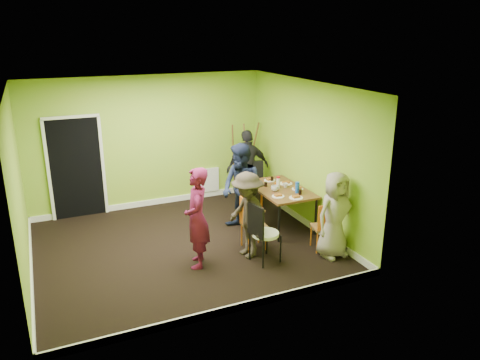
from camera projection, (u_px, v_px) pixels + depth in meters
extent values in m
plane|color=black|center=(183.00, 246.00, 8.32)|extent=(5.00, 5.00, 0.00)
cube|color=#9BBC30|center=(149.00, 142.00, 9.84)|extent=(5.00, 0.04, 2.80)
cube|color=#9BBC30|center=(232.00, 218.00, 5.93)|extent=(5.00, 0.04, 2.80)
cube|color=#9BBC30|center=(18.00, 191.00, 6.92)|extent=(0.04, 4.50, 2.80)
cube|color=#9BBC30|center=(307.00, 155.00, 8.85)|extent=(0.04, 4.50, 2.80)
cube|color=white|center=(177.00, 87.00, 7.45)|extent=(5.00, 4.50, 0.04)
cube|color=black|center=(76.00, 168.00, 9.35)|extent=(1.00, 0.05, 2.04)
cube|color=white|center=(208.00, 180.00, 10.62)|extent=(0.50, 0.04, 0.55)
cylinder|color=black|center=(279.00, 223.00, 8.39)|extent=(0.04, 0.04, 0.71)
cylinder|color=black|center=(316.00, 217.00, 8.69)|extent=(0.04, 0.04, 0.71)
cylinder|color=black|center=(247.00, 199.00, 9.58)|extent=(0.04, 0.04, 0.71)
cylinder|color=black|center=(280.00, 194.00, 9.89)|extent=(0.04, 0.04, 0.71)
cube|color=brown|center=(280.00, 189.00, 9.02)|extent=(0.90, 1.50, 0.04)
cylinder|color=orange|center=(244.00, 217.00, 9.09)|extent=(0.02, 0.02, 0.40)
cylinder|color=orange|center=(248.00, 223.00, 8.81)|extent=(0.02, 0.02, 0.40)
cylinder|color=orange|center=(259.00, 215.00, 9.16)|extent=(0.02, 0.02, 0.40)
cylinder|color=orange|center=(264.00, 221.00, 8.88)|extent=(0.02, 0.02, 0.40)
cube|color=brown|center=(254.00, 209.00, 8.92)|extent=(0.41, 0.41, 0.04)
cube|color=orange|center=(245.00, 198.00, 8.81)|extent=(0.08, 0.34, 0.45)
cylinder|color=orange|center=(242.00, 234.00, 8.28)|extent=(0.03, 0.03, 0.43)
cylinder|color=orange|center=(249.00, 242.00, 7.99)|extent=(0.03, 0.03, 0.43)
cylinder|color=orange|center=(259.00, 231.00, 8.39)|extent=(0.03, 0.03, 0.43)
cylinder|color=orange|center=(266.00, 239.00, 8.10)|extent=(0.03, 0.03, 0.43)
cube|color=brown|center=(254.00, 225.00, 8.12)|extent=(0.40, 0.40, 0.04)
cube|color=orange|center=(244.00, 213.00, 7.98)|extent=(0.04, 0.37, 0.48)
cylinder|color=orange|center=(261.00, 195.00, 10.19)|extent=(0.03, 0.03, 0.43)
cylinder|color=orange|center=(246.00, 196.00, 10.18)|extent=(0.03, 0.03, 0.43)
cylinder|color=orange|center=(262.00, 201.00, 9.88)|extent=(0.03, 0.03, 0.43)
cylinder|color=orange|center=(247.00, 201.00, 9.87)|extent=(0.03, 0.03, 0.43)
cube|color=brown|center=(254.00, 189.00, 9.96)|extent=(0.51, 0.51, 0.04)
cube|color=orange|center=(254.00, 174.00, 10.06)|extent=(0.35, 0.17, 0.48)
cylinder|color=orange|center=(317.00, 242.00, 7.99)|extent=(0.02, 0.02, 0.41)
cylinder|color=orange|center=(334.00, 241.00, 8.05)|extent=(0.02, 0.02, 0.41)
cylinder|color=orange|center=(311.00, 235.00, 8.28)|extent=(0.02, 0.02, 0.41)
cylinder|color=orange|center=(327.00, 234.00, 8.34)|extent=(0.02, 0.02, 0.41)
cube|color=brown|center=(323.00, 227.00, 8.10)|extent=(0.43, 0.43, 0.04)
cube|color=orange|center=(328.00, 218.00, 7.86)|extent=(0.34, 0.10, 0.45)
cylinder|color=black|center=(250.00, 246.00, 7.76)|extent=(0.03, 0.03, 0.48)
cylinder|color=black|center=(263.00, 255.00, 7.48)|extent=(0.03, 0.03, 0.48)
cylinder|color=black|center=(267.00, 241.00, 7.96)|extent=(0.03, 0.03, 0.48)
cylinder|color=black|center=(281.00, 249.00, 7.68)|extent=(0.03, 0.03, 0.48)
cylinder|color=white|center=(265.00, 234.00, 7.64)|extent=(0.45, 0.45, 0.05)
cube|color=black|center=(256.00, 221.00, 7.44)|extent=(0.11, 0.40, 0.53)
cylinder|color=brown|center=(234.00, 160.00, 10.61)|extent=(0.24, 0.40, 1.70)
cylinder|color=brown|center=(251.00, 158.00, 10.77)|extent=(0.24, 0.40, 1.70)
cylinder|color=brown|center=(247.00, 161.00, 10.47)|extent=(0.04, 0.39, 1.66)
cube|color=brown|center=(243.00, 161.00, 10.66)|extent=(0.46, 0.04, 0.04)
cylinder|color=white|center=(257.00, 184.00, 9.25)|extent=(0.23, 0.23, 0.01)
cylinder|color=white|center=(278.00, 196.00, 8.56)|extent=(0.23, 0.23, 0.01)
cylinder|color=white|center=(270.00, 180.00, 9.47)|extent=(0.23, 0.23, 0.01)
cylinder|color=white|center=(296.00, 198.00, 8.50)|extent=(0.25, 0.25, 0.01)
cylinder|color=white|center=(286.00, 184.00, 9.27)|extent=(0.25, 0.25, 0.01)
cylinder|color=white|center=(298.00, 189.00, 8.96)|extent=(0.22, 0.22, 0.01)
cylinder|color=white|center=(278.00, 183.00, 8.97)|extent=(0.07, 0.07, 0.21)
cylinder|color=#174EB2|center=(297.00, 187.00, 8.74)|extent=(0.08, 0.08, 0.21)
cylinder|color=orange|center=(275.00, 184.00, 9.14)|extent=(0.04, 0.04, 0.07)
cylinder|color=black|center=(266.00, 184.00, 9.11)|extent=(0.06, 0.06, 0.08)
cylinder|color=black|center=(272.00, 179.00, 9.41)|extent=(0.06, 0.06, 0.10)
cylinder|color=black|center=(300.00, 192.00, 8.67)|extent=(0.06, 0.06, 0.10)
imported|color=white|center=(275.00, 188.00, 8.84)|extent=(0.14, 0.14, 0.11)
imported|color=white|center=(285.00, 185.00, 9.05)|extent=(0.09, 0.09, 0.09)
imported|color=#5E1035|center=(197.00, 218.00, 7.41)|extent=(0.57, 0.70, 1.65)
imported|color=#151B35|center=(241.00, 189.00, 8.66)|extent=(0.85, 0.97, 1.71)
imported|color=#2E261E|center=(248.00, 215.00, 7.76)|extent=(0.66, 1.01, 1.48)
imported|color=black|center=(248.00, 168.00, 10.08)|extent=(0.97, 0.42, 1.65)
imported|color=gray|center=(335.00, 215.00, 7.75)|extent=(0.78, 0.57, 1.48)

